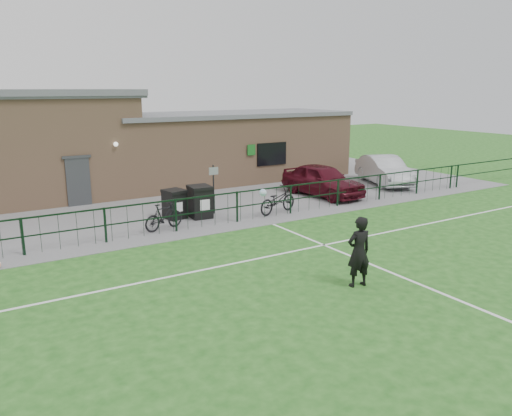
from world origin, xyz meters
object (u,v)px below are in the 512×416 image
sign_post (214,190)px  bicycle_d (164,217)px  bicycle_e (278,200)px  wheelie_bin_left (200,203)px  car_maroon (322,180)px  wheelie_bin_right (175,205)px  car_silver (384,170)px

sign_post → bicycle_d: (-2.62, -1.19, -0.51)m
bicycle_e → wheelie_bin_left: bearing=56.2°
car_maroon → bicycle_d: (-8.60, -1.63, -0.26)m
sign_post → bicycle_d: 2.92m
wheelie_bin_right → sign_post: 1.72m
wheelie_bin_left → car_maroon: (6.72, 0.69, 0.16)m
sign_post → car_maroon: bearing=4.2°
wheelie_bin_left → car_maroon: bearing=10.4°
sign_post → car_maroon: (5.98, 0.44, -0.25)m
wheelie_bin_left → sign_post: size_ratio=0.59×
bicycle_d → bicycle_e: (4.88, -0.10, 0.04)m
wheelie_bin_right → wheelie_bin_left: bearing=-33.8°
sign_post → car_silver: sign_post is taller
wheelie_bin_left → bicycle_e: bearing=-14.5°
car_silver → bicycle_d: (-13.27, -2.21, -0.26)m
wheelie_bin_left → car_silver: bearing=10.9°
wheelie_bin_right → bicycle_e: bicycle_e is taller
wheelie_bin_right → car_silver: bearing=-6.5°
sign_post → bicycle_e: (2.26, -1.29, -0.47)m
car_maroon → bicycle_e: size_ratio=2.18×
car_silver → bicycle_e: 8.71m
wheelie_bin_right → car_maroon: (7.63, 0.30, 0.22)m
car_silver → wheelie_bin_left: bearing=-152.5°
car_maroon → car_silver: size_ratio=0.98×
wheelie_bin_left → sign_post: 0.88m
sign_post → car_maroon: size_ratio=0.45×
car_silver → bicycle_d: 13.45m
wheelie_bin_left → car_silver: 11.46m
bicycle_e → car_silver: bearing=-89.5°
wheelie_bin_left → car_maroon: car_maroon is taller
car_maroon → car_silver: 4.70m
sign_post → car_silver: (10.65, 1.02, -0.26)m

